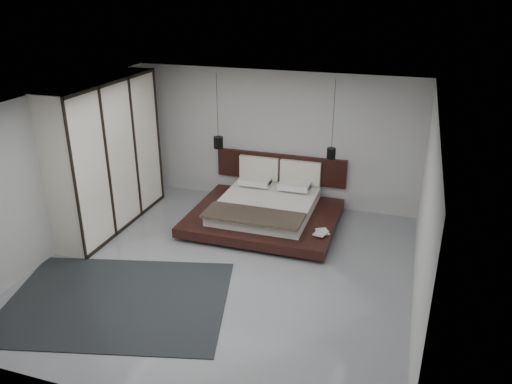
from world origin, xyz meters
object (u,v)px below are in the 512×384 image
(lattice_screen, at_px, (136,138))
(pendant_left, at_px, (218,142))
(rug, at_px, (117,301))
(bed, at_px, (266,209))
(wardrobe, at_px, (107,155))
(pendant_right, at_px, (331,153))

(lattice_screen, relative_size, pendant_left, 1.72)
(pendant_left, distance_m, rug, 3.94)
(lattice_screen, xyz_separation_m, pendant_left, (1.95, -0.10, 0.11))
(bed, relative_size, rug, 0.86)
(bed, distance_m, rug, 3.52)
(pendant_left, bearing_deg, bed, -21.06)
(wardrobe, bearing_deg, rug, -56.82)
(pendant_left, bearing_deg, rug, -93.08)
(bed, relative_size, wardrobe, 0.98)
(pendant_right, relative_size, rug, 0.46)
(lattice_screen, bearing_deg, bed, -9.95)
(pendant_right, relative_size, wardrobe, 0.52)
(pendant_right, height_order, rug, pendant_right)
(pendant_left, relative_size, rug, 0.47)
(lattice_screen, bearing_deg, rug, -65.15)
(wardrobe, bearing_deg, pendant_right, 19.15)
(pendant_left, xyz_separation_m, rug, (-0.20, -3.68, -1.41))
(bed, height_order, rug, bed)
(lattice_screen, distance_m, wardrobe, 1.51)
(pendant_left, height_order, rug, pendant_left)
(pendant_right, bearing_deg, pendant_left, 180.00)
(bed, bearing_deg, pendant_left, 158.94)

